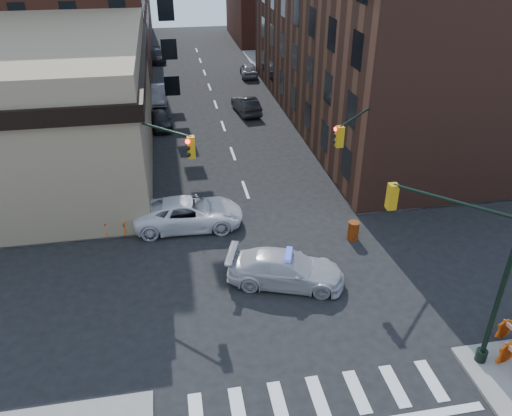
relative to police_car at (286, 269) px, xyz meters
name	(u,v)px	position (x,y,z in m)	size (l,w,h in m)	color
ground	(278,284)	(-0.35, -0.05, -0.81)	(140.00, 140.00, 0.00)	black
sidewalk_ne	(416,79)	(22.65, 32.70, -0.74)	(34.00, 54.50, 0.15)	gray
commercial_row_ne	(373,35)	(12.65, 22.45, 6.19)	(14.00, 34.00, 14.00)	#4E2B1F
signal_pole_se	(476,259)	(5.68, -5.57, 3.80)	(5.40, 5.27, 8.00)	black
signal_pole_nw	(147,166)	(-6.21, 5.29, 3.52)	(3.58, 3.67, 8.00)	black
signal_pole_ne	(362,150)	(5.48, 5.30, 3.52)	(3.67, 3.58, 8.00)	black
tree_ne_near	(298,70)	(7.15, 25.95, 2.67)	(3.00, 3.00, 4.85)	black
tree_ne_far	(279,51)	(7.15, 33.95, 2.67)	(3.00, 3.00, 4.85)	black
police_car	(286,269)	(0.00, 0.00, 0.00)	(2.28, 5.61, 1.63)	silver
pickup	(189,213)	(-4.26, 6.08, 0.04)	(2.85, 6.18, 1.72)	white
parked_car_wnear	(161,120)	(-5.62, 22.54, -0.11)	(1.65, 4.11, 1.40)	black
parked_car_wfar	(157,94)	(-5.85, 29.70, -0.02)	(1.68, 4.82, 1.59)	gray
parked_car_wdeep	(156,56)	(-5.85, 46.33, -0.09)	(2.03, 4.98, 1.45)	black
parked_car_enear	(246,105)	(2.15, 24.97, -0.04)	(1.64, 4.71, 1.55)	black
parked_car_efar	(249,69)	(4.50, 37.47, -0.04)	(1.82, 4.52, 1.54)	gray
pedestrian_a	(92,216)	(-9.54, 6.21, 0.33)	(0.73, 0.48, 2.00)	black
pedestrian_b	(63,199)	(-11.54, 9.01, 0.12)	(0.76, 0.59, 1.56)	black
pedestrian_c	(82,196)	(-10.40, 8.92, 0.24)	(1.06, 0.44, 1.81)	black
barrel_road	(353,231)	(4.54, 3.09, -0.27)	(0.61, 0.61, 1.09)	#D53D0A
barrel_bank	(180,225)	(-4.81, 5.55, -0.35)	(0.52, 0.52, 0.93)	#D4420A
barricade_se_a	(512,336)	(8.15, -5.75, -0.24)	(1.14, 0.57, 0.85)	orange
barricade_nw_a	(116,226)	(-8.31, 5.81, -0.17)	(1.31, 0.66, 0.98)	#D9610A
barricade_nw_b	(85,222)	(-10.05, 6.53, -0.17)	(1.33, 0.67, 1.00)	#EE360B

